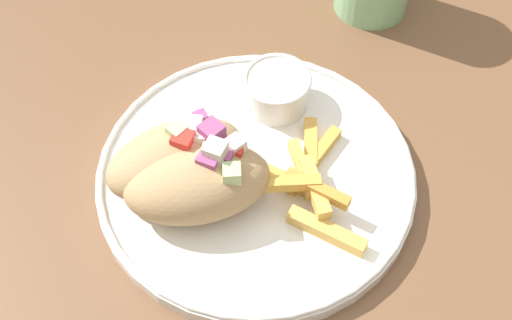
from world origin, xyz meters
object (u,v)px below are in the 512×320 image
Objects in this scene: pita_sandwich_near at (198,182)px; pita_sandwich_far at (176,158)px; fries_pile at (308,183)px; plate at (256,176)px; sauce_ramekin at (277,89)px.

pita_sandwich_near is 0.03m from pita_sandwich_far.
pita_sandwich_near is 0.92× the size of pita_sandwich_far.
plate is at bearing 146.57° from fries_pile.
sauce_ramekin is (0.09, 0.09, -0.01)m from pita_sandwich_near.
pita_sandwich_far is 0.12m from sauce_ramekin.
plate is at bearing -115.07° from sauce_ramekin.
sauce_ramekin is (0.10, 0.07, -0.01)m from pita_sandwich_far.
sauce_ramekin is at bearing 92.69° from fries_pile.
fries_pile is (0.04, -0.03, 0.02)m from plate.
pita_sandwich_far is 0.93× the size of fries_pile.
fries_pile is at bearing -87.31° from sauce_ramekin.
fries_pile reaches higher than plate.
fries_pile is at bearing -32.58° from pita_sandwich_far.
sauce_ramekin reaches higher than plate.
plate is at bearing -22.31° from pita_sandwich_far.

